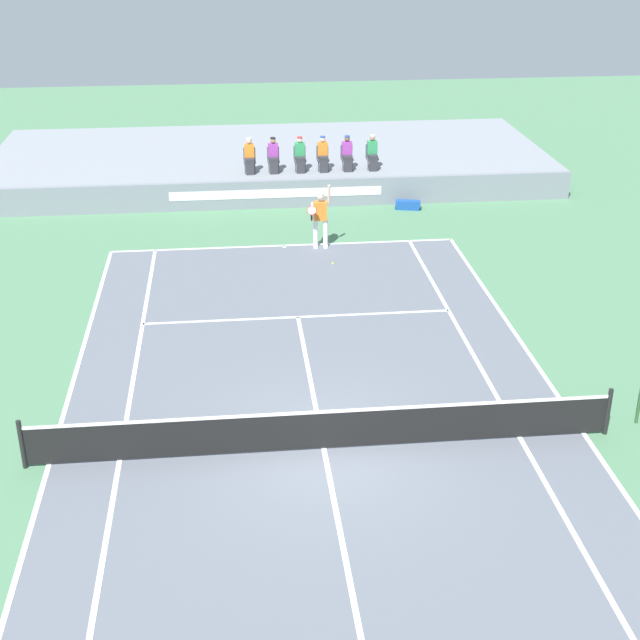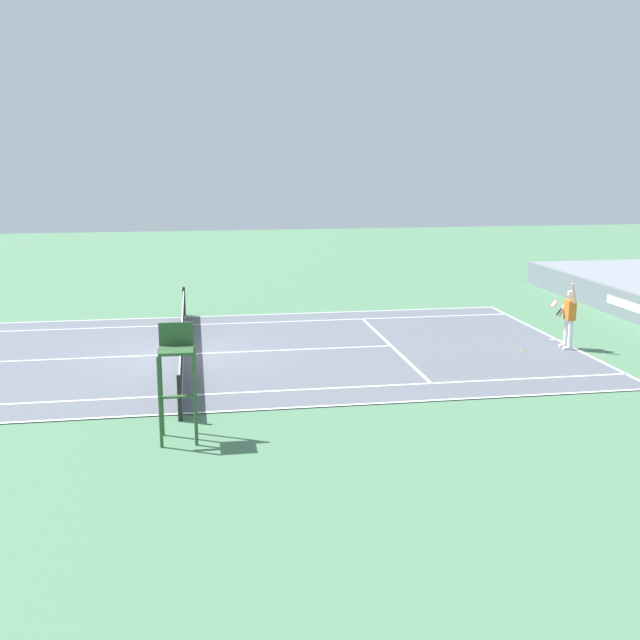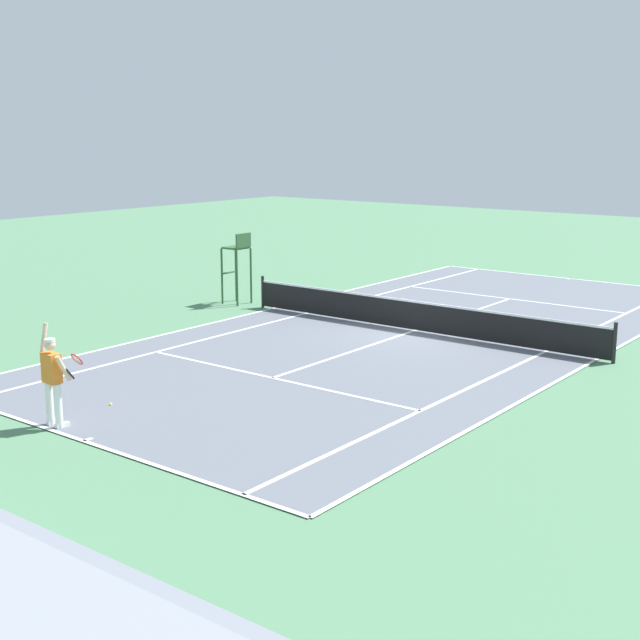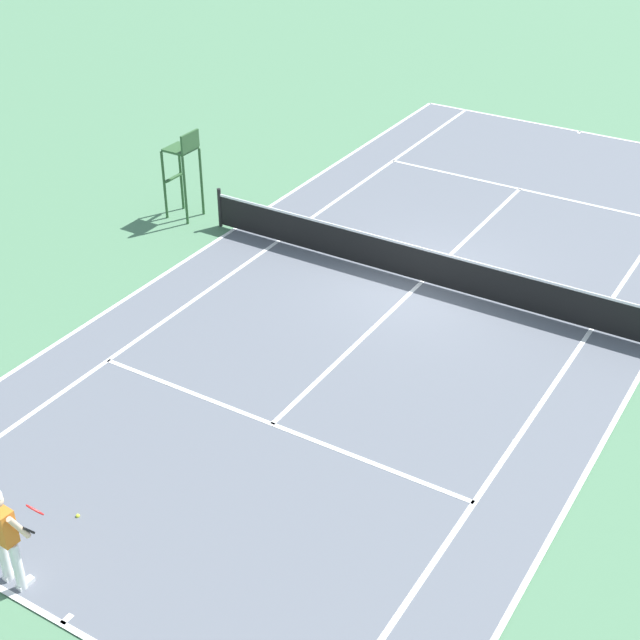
# 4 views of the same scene
# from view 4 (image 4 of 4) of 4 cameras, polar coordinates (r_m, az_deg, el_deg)

# --- Properties ---
(ground_plane) EXTENTS (80.00, 80.00, 0.00)m
(ground_plane) POSITION_cam_4_polar(r_m,az_deg,el_deg) (22.38, 6.23, 2.28)
(ground_plane) COLOR #4C7A56
(court) EXTENTS (11.08, 23.88, 0.03)m
(court) POSITION_cam_4_polar(r_m,az_deg,el_deg) (22.37, 6.23, 2.30)
(court) COLOR slate
(court) RESTS_ON ground
(net) EXTENTS (11.98, 0.10, 1.07)m
(net) POSITION_cam_4_polar(r_m,az_deg,el_deg) (22.13, 6.31, 3.45)
(net) COLOR black
(net) RESTS_ON ground
(tennis_player) EXTENTS (0.78, 0.62, 2.08)m
(tennis_player) POSITION_cam_4_polar(r_m,az_deg,el_deg) (14.85, -18.64, -12.39)
(tennis_player) COLOR white
(tennis_player) RESTS_ON ground
(tennis_ball) EXTENTS (0.07, 0.07, 0.07)m
(tennis_ball) POSITION_cam_4_polar(r_m,az_deg,el_deg) (16.30, -14.58, -11.50)
(tennis_ball) COLOR #D1E533
(tennis_ball) RESTS_ON ground
(umpire_chair) EXTENTS (0.77, 0.77, 2.44)m
(umpire_chair) POSITION_cam_4_polar(r_m,az_deg,el_deg) (25.14, -8.35, 9.49)
(umpire_chair) COLOR #2D562D
(umpire_chair) RESTS_ON ground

